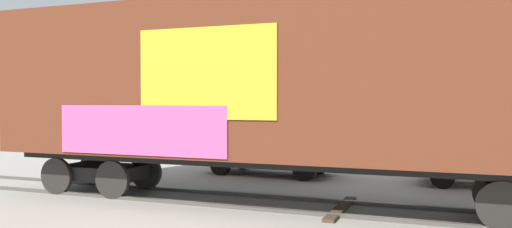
% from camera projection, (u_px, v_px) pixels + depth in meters
% --- Properties ---
extents(ground_plane, '(260.00, 260.00, 0.00)m').
position_uv_depth(ground_plane, '(290.00, 206.00, 11.35)').
color(ground_plane, gray).
extents(track, '(60.01, 2.72, 0.08)m').
position_uv_depth(track, '(386.00, 212.00, 10.59)').
color(track, '#4C4742').
rests_on(track, ground_plane).
extents(freight_car, '(14.26, 2.85, 4.84)m').
position_uv_depth(freight_car, '(290.00, 83.00, 11.27)').
color(freight_car, '#5B2B19').
rests_on(freight_car, ground_plane).
extents(hillside, '(134.38, 42.76, 13.47)m').
position_uv_depth(hillside, '(424.00, 86.00, 65.83)').
color(hillside, silver).
rests_on(hillside, ground_plane).
extents(parked_car_black, '(4.21, 2.06, 1.69)m').
position_uv_depth(parked_car_black, '(270.00, 148.00, 16.20)').
color(parked_car_black, black).
rests_on(parked_car_black, ground_plane).
extents(parked_car_tan, '(4.31, 2.20, 1.68)m').
position_uv_depth(parked_car_tan, '(494.00, 155.00, 14.02)').
color(parked_car_tan, '#9E8966').
rests_on(parked_car_tan, ground_plane).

